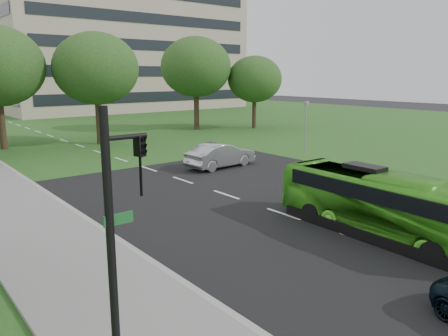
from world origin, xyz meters
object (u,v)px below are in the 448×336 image
(tree_park_d, at_px, (196,67))
(bus, at_px, (382,205))
(office_building, at_px, (122,36))
(tree_park_e, at_px, (255,79))
(traffic_light, at_px, (120,235))
(camera_pole, at_px, (306,120))
(sedan, at_px, (221,155))
(tree_park_c, at_px, (96,69))

(tree_park_d, height_order, bus, tree_park_d)
(office_building, xyz_separation_m, tree_park_e, (-1.72, -35.96, -7.02))
(traffic_light, bearing_deg, tree_park_d, 29.16)
(tree_park_e, bearing_deg, office_building, 87.26)
(tree_park_e, relative_size, camera_pole, 2.04)
(tree_park_d, distance_m, camera_pole, 17.46)
(tree_park_d, xyz_separation_m, bus, (-13.29, -30.93, -5.57))
(tree_park_e, xyz_separation_m, bus, (-19.24, -28.05, -4.27))
(tree_park_d, distance_m, sedan, 21.04)
(tree_park_c, height_order, camera_pole, tree_park_c)
(office_building, height_order, bus, office_building)
(traffic_light, bearing_deg, office_building, 40.01)
(office_building, height_order, camera_pole, office_building)
(tree_park_e, xyz_separation_m, traffic_light, (-30.57, -29.78, -2.25))
(tree_park_e, height_order, traffic_light, tree_park_e)
(office_building, xyz_separation_m, sedan, (-17.96, -50.43, -11.69))
(tree_park_c, xyz_separation_m, traffic_light, (-12.14, -29.66, -3.25))
(tree_park_e, bearing_deg, tree_park_c, -179.64)
(office_building, distance_m, tree_park_e, 36.68)
(tree_park_c, height_order, tree_park_d, tree_park_d)
(tree_park_c, relative_size, bus, 1.10)
(tree_park_e, bearing_deg, traffic_light, -135.75)
(office_building, height_order, tree_park_c, office_building)
(tree_park_c, distance_m, tree_park_d, 12.84)
(office_building, xyz_separation_m, tree_park_d, (-7.67, -33.07, -5.73))
(tree_park_c, distance_m, sedan, 15.59)
(tree_park_c, height_order, traffic_light, tree_park_c)
(camera_pole, bearing_deg, bus, -118.05)
(tree_park_c, height_order, tree_park_e, tree_park_c)
(office_building, relative_size, tree_park_e, 4.98)
(tree_park_d, bearing_deg, camera_pole, -94.93)
(tree_park_d, bearing_deg, tree_park_c, -166.48)
(traffic_light, height_order, camera_pole, traffic_light)
(bus, bearing_deg, traffic_light, -169.19)
(office_building, relative_size, tree_park_d, 4.01)
(sedan, bearing_deg, tree_park_e, -53.06)
(tree_park_d, relative_size, traffic_light, 1.82)
(tree_park_d, relative_size, camera_pole, 2.53)
(tree_park_c, bearing_deg, tree_park_e, 0.36)
(tree_park_c, bearing_deg, tree_park_d, 13.52)
(tree_park_e, bearing_deg, camera_pole, -117.87)
(traffic_light, distance_m, camera_pole, 28.03)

